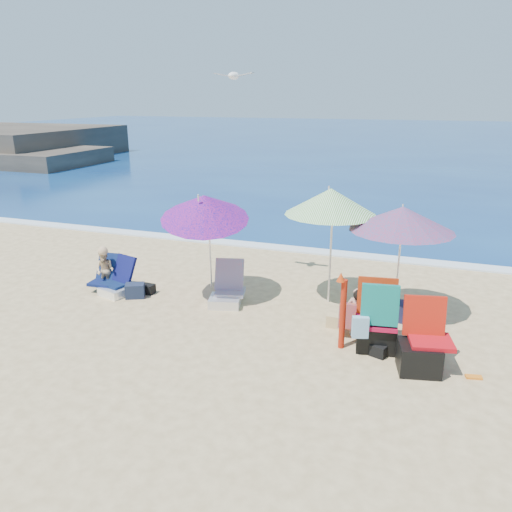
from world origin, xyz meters
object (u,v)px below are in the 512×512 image
(umbrella_striped, at_px, (331,202))
(umbrella_blue, at_px, (204,207))
(camp_chair_right, at_px, (376,325))
(chair_rainbow, at_px, (227,293))
(umbrella_turquoise, at_px, (402,219))
(camp_chair_left, at_px, (421,350))
(person_center, at_px, (357,313))
(chair_navy, at_px, (117,284))
(person_left, at_px, (105,270))
(furled_umbrella, at_px, (342,307))
(seagull, at_px, (234,76))

(umbrella_striped, xyz_separation_m, umbrella_blue, (-2.27, -0.75, -0.12))
(camp_chair_right, bearing_deg, chair_rainbow, 162.27)
(umbrella_turquoise, height_order, camp_chair_left, umbrella_turquoise)
(umbrella_striped, distance_m, camp_chair_left, 3.32)
(umbrella_striped, height_order, person_center, umbrella_striped)
(chair_navy, distance_m, person_left, 0.45)
(umbrella_blue, height_order, person_center, umbrella_blue)
(umbrella_blue, relative_size, furled_umbrella, 1.79)
(person_left, bearing_deg, umbrella_blue, 3.64)
(camp_chair_left, bearing_deg, umbrella_blue, 161.33)
(chair_navy, height_order, person_center, person_center)
(chair_navy, distance_m, person_center, 5.00)
(chair_rainbow, bearing_deg, umbrella_blue, -179.50)
(camp_chair_left, bearing_deg, chair_navy, 169.43)
(chair_navy, distance_m, seagull, 4.82)
(seagull, bearing_deg, camp_chair_right, -32.44)
(umbrella_striped, bearing_deg, seagull, 170.55)
(person_left, bearing_deg, camp_chair_left, -11.03)
(furled_umbrella, height_order, camp_chair_right, furled_umbrella)
(umbrella_turquoise, relative_size, seagull, 2.54)
(umbrella_blue, bearing_deg, chair_navy, -172.08)
(umbrella_turquoise, height_order, person_center, umbrella_turquoise)
(person_left, bearing_deg, person_center, -4.82)
(chair_rainbow, relative_size, person_left, 1.01)
(umbrella_blue, height_order, camp_chair_right, umbrella_blue)
(chair_rainbow, relative_size, person_center, 1.10)
(chair_rainbow, bearing_deg, umbrella_striped, 22.15)
(furled_umbrella, distance_m, camp_chair_right, 0.62)
(person_center, height_order, person_left, person_left)
(seagull, bearing_deg, umbrella_turquoise, -10.42)
(umbrella_striped, height_order, chair_rainbow, umbrella_striped)
(furled_umbrella, height_order, seagull, seagull)
(person_left, xyz_separation_m, seagull, (2.48, 1.24, 3.88))
(person_center, height_order, seagull, seagull)
(umbrella_turquoise, relative_size, chair_rainbow, 2.23)
(furled_umbrella, bearing_deg, chair_rainbow, 155.87)
(chair_rainbow, distance_m, camp_chair_right, 3.15)
(camp_chair_left, relative_size, camp_chair_right, 0.92)
(umbrella_blue, relative_size, camp_chair_right, 1.98)
(umbrella_turquoise, relative_size, camp_chair_right, 1.80)
(umbrella_striped, relative_size, chair_rainbow, 2.44)
(furled_umbrella, height_order, chair_rainbow, furled_umbrella)
(umbrella_turquoise, xyz_separation_m, chair_navy, (-5.53, -0.74, -1.67))
(chair_navy, relative_size, camp_chair_left, 0.78)
(furled_umbrella, relative_size, seagull, 1.56)
(camp_chair_left, bearing_deg, person_center, 143.42)
(furled_umbrella, relative_size, camp_chair_right, 1.10)
(furled_umbrella, relative_size, chair_navy, 1.54)
(camp_chair_right, bearing_deg, person_center, 135.65)
(chair_rainbow, distance_m, person_center, 2.70)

